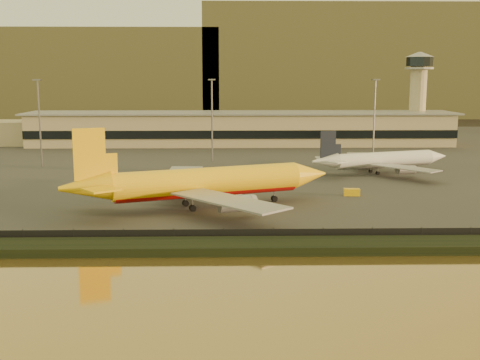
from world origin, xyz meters
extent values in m
plane|color=black|center=(0.00, 0.00, 0.00)|extent=(900.00, 900.00, 0.00)
cube|color=black|center=(0.00, -17.00, 0.70)|extent=(320.00, 7.00, 1.40)
cube|color=#2D2D2D|center=(0.00, 95.00, 0.10)|extent=(320.00, 220.00, 0.20)
cube|color=black|center=(0.00, -13.00, 1.30)|extent=(300.00, 0.05, 2.20)
cube|color=tan|center=(0.00, 125.00, 6.20)|extent=(160.00, 22.00, 12.00)
cube|color=black|center=(0.00, 113.80, 5.20)|extent=(160.00, 0.60, 3.00)
cube|color=gray|center=(0.00, 125.00, 12.50)|extent=(164.00, 24.00, 0.60)
cylinder|color=tan|center=(70.00, 131.00, 15.20)|extent=(6.40, 6.40, 30.00)
cylinder|color=black|center=(70.00, 131.00, 31.95)|extent=(10.40, 10.40, 3.50)
cone|color=gray|center=(70.00, 131.00, 34.70)|extent=(11.20, 11.20, 2.00)
cylinder|color=gray|center=(70.00, 131.00, 29.40)|extent=(11.20, 11.20, 0.80)
cylinder|color=slate|center=(-60.00, 70.00, 12.70)|extent=(0.50, 0.50, 25.00)
cube|color=slate|center=(-60.00, 70.00, 25.40)|extent=(2.20, 2.20, 0.40)
cylinder|color=slate|center=(-10.00, 80.00, 12.70)|extent=(0.50, 0.50, 25.00)
cube|color=slate|center=(-10.00, 80.00, 25.40)|extent=(2.20, 2.20, 0.40)
cylinder|color=slate|center=(40.00, 78.00, 12.70)|extent=(0.50, 0.50, 25.00)
cube|color=slate|center=(40.00, 78.00, 25.40)|extent=(2.20, 2.20, 0.40)
cube|color=brown|center=(-140.00, 340.00, 27.50)|extent=(260.00, 160.00, 55.00)
cube|color=brown|center=(90.00, 340.00, 35.00)|extent=(220.00, 160.00, 70.00)
cylinder|color=yellow|center=(-9.34, 13.53, 5.54)|extent=(38.47, 18.72, 5.62)
cylinder|color=#AC0C09|center=(-9.34, 13.53, 4.56)|extent=(37.03, 17.19, 4.39)
cone|color=yellow|center=(12.48, 21.56, 5.54)|extent=(9.05, 7.89, 5.62)
cone|color=yellow|center=(-32.17, 5.13, 5.96)|extent=(11.07, 8.64, 5.62)
cube|color=yellow|center=(-31.16, 5.50, 12.15)|extent=(5.74, 2.48, 9.84)
cube|color=yellow|center=(-32.09, 11.15, 6.39)|extent=(5.61, 5.55, 0.34)
cube|color=yellow|center=(-28.20, 0.60, 6.39)|extent=(7.55, 7.54, 0.34)
cube|color=gray|center=(-15.53, 27.21, 4.56)|extent=(8.33, 24.56, 0.34)
cylinder|color=gray|center=(-11.73, 24.72, 3.01)|extent=(7.16, 5.14, 3.09)
cube|color=gray|center=(-5.18, -0.90, 4.56)|extent=(21.95, 23.11, 0.34)
cylinder|color=gray|center=(-3.91, 3.46, 3.01)|extent=(7.16, 5.14, 3.09)
cylinder|color=black|center=(4.61, 18.66, 0.82)|extent=(1.50, 1.35, 1.24)
cylinder|color=slate|center=(4.61, 18.66, 1.47)|extent=(0.22, 0.22, 2.53)
cylinder|color=black|center=(-12.27, 9.75, 0.82)|extent=(1.50, 1.35, 1.24)
cylinder|color=slate|center=(-12.27, 9.75, 1.47)|extent=(0.22, 0.22, 2.53)
cylinder|color=black|center=(-14.02, 14.50, 0.82)|extent=(1.50, 1.35, 1.24)
cylinder|color=slate|center=(-14.02, 14.50, 1.47)|extent=(0.22, 0.22, 2.53)
cylinder|color=silver|center=(37.70, 55.85, 4.03)|extent=(28.82, 12.79, 4.03)
cylinder|color=gray|center=(37.70, 55.85, 3.32)|extent=(27.78, 11.70, 3.14)
cone|color=silver|center=(54.17, 61.20, 4.03)|extent=(6.61, 5.57, 4.03)
cone|color=silver|center=(20.47, 50.24, 4.33)|extent=(8.14, 6.07, 4.03)
cube|color=black|center=(21.23, 50.49, 8.76)|extent=(4.31, 1.68, 7.05)
cube|color=silver|center=(20.76, 54.57, 4.63)|extent=(4.03, 3.83, 0.24)
cube|color=silver|center=(23.25, 46.91, 4.63)|extent=(5.51, 5.46, 0.24)
cube|color=gray|center=(33.51, 66.13, 3.32)|extent=(6.88, 18.47, 0.24)
cylinder|color=gray|center=(36.27, 64.17, 2.21)|extent=(5.28, 3.60, 2.21)
cube|color=gray|center=(40.36, 45.07, 3.32)|extent=(15.97, 17.50, 0.24)
cylinder|color=gray|center=(41.43, 48.28, 2.21)|extent=(5.28, 3.60, 2.21)
cylinder|color=black|center=(48.23, 59.27, 0.64)|extent=(1.06, 0.94, 0.89)
cylinder|color=slate|center=(48.23, 59.27, 1.11)|extent=(0.21, 0.21, 1.81)
cylinder|color=black|center=(35.39, 53.19, 0.64)|extent=(1.06, 0.94, 0.89)
cylinder|color=slate|center=(35.39, 53.19, 1.11)|extent=(0.21, 0.21, 1.81)
cylinder|color=black|center=(34.27, 56.64, 0.64)|extent=(1.06, 0.94, 0.89)
cylinder|color=slate|center=(34.27, 56.64, 1.11)|extent=(0.21, 0.21, 1.81)
cube|color=yellow|center=(22.40, 24.56, 0.99)|extent=(3.62, 1.82, 1.58)
cube|color=silver|center=(-18.43, 35.55, 1.19)|extent=(4.75, 2.97, 1.98)
camera|label=1|loc=(-5.45, -106.49, 26.74)|focal=45.00mm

